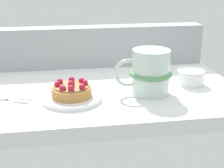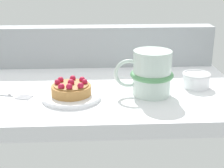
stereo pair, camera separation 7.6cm
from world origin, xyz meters
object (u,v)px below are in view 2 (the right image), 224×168
object	(u,v)px
sugar_bowl	(196,80)
raspberry_tart	(71,89)
dessert_plate	(72,97)
coffee_mug	(151,73)

from	to	relation	value
sugar_bowl	raspberry_tart	bearing A→B (deg)	-168.81
dessert_plate	raspberry_tart	size ratio (longest dim) A/B	1.49
raspberry_tart	sugar_bowl	world-z (taller)	raspberry_tart
dessert_plate	coffee_mug	xyz separation A→B (cm)	(18.23, 1.60, 4.72)
raspberry_tart	sugar_bowl	xyz separation A→B (cm)	(30.34, 6.00, -0.45)
dessert_plate	coffee_mug	bearing A→B (deg)	5.02
coffee_mug	dessert_plate	bearing A→B (deg)	-174.98
dessert_plate	sugar_bowl	distance (cm)	30.96
coffee_mug	sugar_bowl	bearing A→B (deg)	19.94
raspberry_tart	coffee_mug	xyz separation A→B (cm)	(18.24, 1.61, 2.80)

